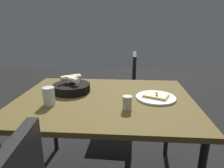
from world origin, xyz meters
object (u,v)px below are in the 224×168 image
Objects in this scene: dining_table at (105,106)px; pepper_shaker at (127,104)px; beer_glass at (49,97)px; bread_basket at (72,87)px; pizza_plate at (156,97)px; chair_far at (123,86)px.

dining_table is 14.00× the size of pepper_shaker.
dining_table is 10.46× the size of beer_glass.
dining_table is 4.39× the size of bread_basket.
dining_table is 0.26m from pepper_shaker.
chair_far is (0.91, 0.23, -0.22)m from pizza_plate.
chair_far is (1.10, 0.04, -0.25)m from pepper_shaker.
beer_glass is (-0.25, 0.07, 0.01)m from bread_basket.
bread_basket is 0.93m from chair_far.
bread_basket is at bearing 155.78° from chair_far.
bread_basket is 2.39× the size of beer_glass.
pepper_shaker is (-0.19, 0.19, 0.03)m from pizza_plate.
bread_basket reaches higher than beer_glass.
bread_basket is 0.50m from pepper_shaker.
pizza_plate is 0.69m from beer_glass.
bread_basket is 0.26m from beer_glass.
beer_glass is at bearing 163.59° from bread_basket.
chair_far is (1.07, -0.44, -0.26)m from beer_glass.
dining_table is 0.29m from bread_basket.
beer_glass is at bearing 113.85° from dining_table.
beer_glass is 1.18m from chair_far.
bread_basket is 0.31× the size of chair_far.
beer_glass reaches higher than pizza_plate.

